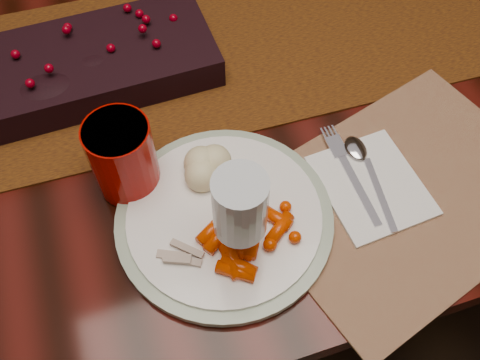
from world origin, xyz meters
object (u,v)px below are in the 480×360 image
object	(u,v)px
wine_glass	(240,224)
baby_carrots	(250,240)
centerpiece	(100,58)
red_cup	(123,158)
turkey_shreds	(177,255)
placemat_main	(406,194)
mashed_potatoes	(217,168)
napkin	(371,185)
dining_table	(204,185)
dinner_plate	(224,217)

from	to	relation	value
wine_glass	baby_carrots	bearing A→B (deg)	13.23
centerpiece	red_cup	distance (m)	0.22
centerpiece	turkey_shreds	size ratio (longest dim) A/B	5.28
placemat_main	baby_carrots	bearing A→B (deg)	166.05
wine_glass	mashed_potatoes	bearing A→B (deg)	87.74
turkey_shreds	napkin	bearing A→B (deg)	5.60
baby_carrots	turkey_shreds	world-z (taller)	baby_carrots
dining_table	baby_carrots	distance (m)	0.53
placemat_main	dinner_plate	world-z (taller)	dinner_plate
mashed_potatoes	centerpiece	bearing A→B (deg)	113.77
mashed_potatoes	wine_glass	distance (m)	0.12
dining_table	turkey_shreds	world-z (taller)	turkey_shreds
dinner_plate	turkey_shreds	world-z (taller)	turkey_shreds
dining_table	baby_carrots	xyz separation A→B (m)	(-0.01, -0.35, 0.40)
dining_table	placemat_main	distance (m)	0.55
centerpiece	dinner_plate	xyz separation A→B (m)	(0.11, -0.32, -0.03)
baby_carrots	mashed_potatoes	xyz separation A→B (m)	(-0.01, 0.11, 0.01)
centerpiece	dining_table	bearing A→B (deg)	-10.27
placemat_main	wine_glass	world-z (taller)	wine_glass
baby_carrots	napkin	xyz separation A→B (m)	(0.19, 0.04, -0.02)
dining_table	dinner_plate	xyz separation A→B (m)	(-0.03, -0.30, 0.39)
red_cup	turkey_shreds	bearing A→B (deg)	-76.38
turkey_shreds	placemat_main	bearing A→B (deg)	0.40
centerpiece	turkey_shreds	xyz separation A→B (m)	(0.03, -0.36, -0.01)
mashed_potatoes	turkey_shreds	world-z (taller)	mashed_potatoes
dinner_plate	turkey_shreds	bearing A→B (deg)	-151.43
red_cup	placemat_main	bearing A→B (deg)	-20.86
dinner_plate	baby_carrots	bearing A→B (deg)	-68.57
napkin	dinner_plate	bearing A→B (deg)	172.41
turkey_shreds	red_cup	xyz separation A→B (m)	(-0.03, 0.14, 0.04)
placemat_main	dinner_plate	bearing A→B (deg)	154.59
baby_carrots	wine_glass	xyz separation A→B (m)	(-0.02, -0.00, 0.06)
mashed_potatoes	dinner_plate	bearing A→B (deg)	-98.84
dinner_plate	baby_carrots	xyz separation A→B (m)	(0.02, -0.05, 0.02)
baby_carrots	wine_glass	distance (m)	0.06
centerpiece	placemat_main	xyz separation A→B (m)	(0.36, -0.36, -0.04)
dinner_plate	red_cup	xyz separation A→B (m)	(-0.11, 0.10, 0.05)
mashed_potatoes	napkin	world-z (taller)	mashed_potatoes
dinner_plate	wine_glass	xyz separation A→B (m)	(0.00, -0.05, 0.08)
placemat_main	mashed_potatoes	size ratio (longest dim) A/B	4.82
dining_table	centerpiece	world-z (taller)	centerpiece
dining_table	red_cup	xyz separation A→B (m)	(-0.14, -0.20, 0.44)
napkin	wine_glass	bearing A→B (deg)	-172.98
centerpiece	napkin	world-z (taller)	centerpiece
mashed_potatoes	wine_glass	size ratio (longest dim) A/B	0.48
dining_table	turkey_shreds	xyz separation A→B (m)	(-0.11, -0.34, 0.40)
dining_table	turkey_shreds	distance (m)	0.54
dinner_plate	red_cup	world-z (taller)	red_cup
turkey_shreds	napkin	xyz separation A→B (m)	(0.29, 0.03, -0.02)
dinner_plate	napkin	bearing A→B (deg)	-3.25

